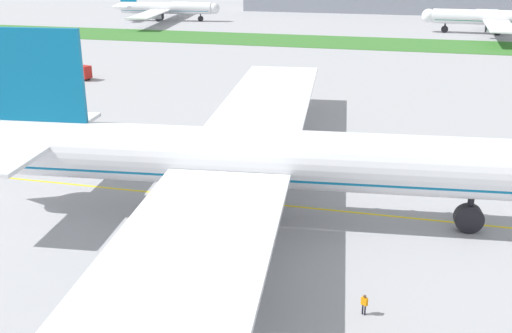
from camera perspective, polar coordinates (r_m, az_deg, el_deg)
ground_plane at (r=61.00m, az=-2.94°, el=-3.92°), size 600.00×600.00×0.00m
apron_taxi_line at (r=62.75m, az=-2.42°, el=-3.20°), size 280.00×0.36×0.01m
grass_median_strip at (r=172.09m, az=8.53°, el=11.57°), size 320.00×24.00×0.10m
airliner_foreground at (r=56.40m, az=-0.51°, el=0.70°), size 60.57×97.85×17.86m
ground_crew_wingwalker_port at (r=44.49m, az=10.24°, el=-12.59°), size 0.53×0.39×1.62m
service_truck_fuel_bowser at (r=126.15m, az=-16.58°, el=8.62°), size 6.29×3.54×2.86m
service_truck_catering_van at (r=112.99m, az=1.34°, el=8.20°), size 6.30×4.44×2.95m
parked_airliner_far_left at (r=224.34m, az=-8.68°, el=14.63°), size 39.60×63.15×13.09m
parked_airliner_far_centre at (r=199.91m, az=21.44°, el=12.99°), size 40.89×64.20×14.31m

